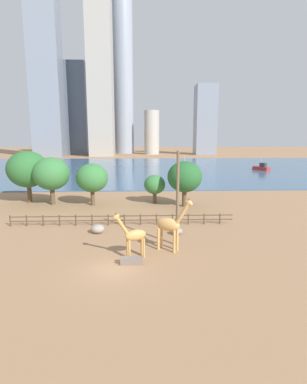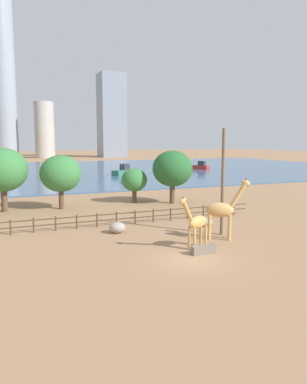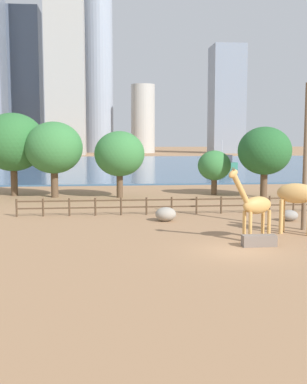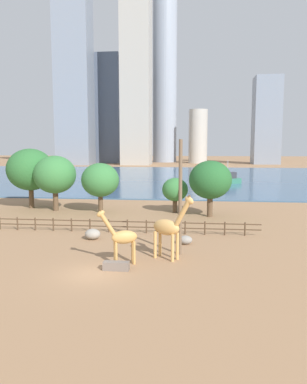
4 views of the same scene
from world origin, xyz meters
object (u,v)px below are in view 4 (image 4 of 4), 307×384
object	(u,v)px
tree_center_broad	(55,175)
tree_right_small	(30,170)
boulder_near_fence	(93,234)
feeding_trough	(116,266)
giraffe_companion	(122,237)
giraffe_tall	(168,227)
boulder_by_pole	(185,240)
utility_pole	(180,198)
tree_left_large	(210,180)
tree_right_tall	(100,180)
tree_left_small	(175,190)
boat_sailboat	(229,180)

from	to	relation	value
tree_center_broad	tree_right_small	xyz separation A→B (m)	(-4.08, 1.68, 0.52)
boulder_near_fence	feeding_trough	world-z (taller)	boulder_near_fence
giraffe_companion	feeding_trough	distance (m)	2.18
giraffe_tall	boulder_near_fence	bearing A→B (deg)	175.02
boulder_by_pole	giraffe_companion	bearing A→B (deg)	-126.31
giraffe_tall	boulder_by_pole	size ratio (longest dim) A/B	4.26
utility_pole	tree_right_small	world-z (taller)	utility_pole
tree_left_large	utility_pole	bearing A→B (deg)	-100.31
tree_right_small	giraffe_tall	bearing A→B (deg)	-46.22
giraffe_tall	tree_right_tall	bearing A→B (deg)	148.68
tree_center_broad	boulder_near_fence	bearing A→B (deg)	-58.01
tree_left_small	tree_right_small	size ratio (longest dim) A/B	0.55
boulder_near_fence	tree_left_large	bearing A→B (deg)	47.95
boulder_near_fence	feeding_trough	size ratio (longest dim) A/B	0.79
tree_center_broad	utility_pole	bearing A→B (deg)	-46.89
boulder_near_fence	utility_pole	bearing A→B (deg)	-25.81
tree_right_tall	tree_left_small	size ratio (longest dim) A/B	1.43
utility_pole	giraffe_tall	bearing A→B (deg)	-121.75
tree_left_small	tree_right_small	xyz separation A→B (m)	(-19.75, 1.35, 2.33)
feeding_trough	tree_right_tall	world-z (taller)	tree_right_tall
tree_center_broad	tree_right_small	world-z (taller)	tree_right_small
boulder_near_fence	boulder_by_pole	bearing A→B (deg)	-5.20
giraffe_tall	boulder_by_pole	world-z (taller)	giraffe_tall
tree_left_small	feeding_trough	bearing A→B (deg)	-97.09
giraffe_tall	boulder_by_pole	xyz separation A→B (m)	(1.17, 4.47, -2.06)
boulder_by_pole	feeding_trough	size ratio (longest dim) A/B	0.67
giraffe_tall	tree_left_small	size ratio (longest dim) A/B	1.15
feeding_trough	tree_right_small	bearing A→B (deg)	125.07
tree_right_small	boat_sailboat	size ratio (longest dim) A/B	1.39
tree_center_broad	tree_right_small	size ratio (longest dim) A/B	0.89
tree_left_large	tree_center_broad	xyz separation A→B (m)	(-19.98, 2.00, 0.30)
tree_left_large	tree_center_broad	world-z (taller)	tree_center_broad
tree_right_tall	feeding_trough	bearing A→B (deg)	-73.04
utility_pole	boat_sailboat	bearing A→B (deg)	81.02
tree_center_broad	boat_sailboat	xyz separation A→B (m)	(25.64, 36.21, -3.67)
utility_pole	giraffe_companion	bearing A→B (deg)	-144.95
giraffe_companion	boulder_near_fence	distance (m)	8.04
utility_pole	boat_sailboat	world-z (taller)	utility_pole
tree_right_small	tree_center_broad	bearing A→B (deg)	-22.41
utility_pole	tree_right_tall	distance (m)	20.57
feeding_trough	boat_sailboat	world-z (taller)	boat_sailboat
tree_right_tall	tree_right_small	world-z (taller)	tree_right_small
tree_left_large	tree_right_small	distance (m)	24.36
boat_sailboat	tree_right_small	bearing A→B (deg)	15.35
giraffe_companion	tree_left_large	world-z (taller)	tree_left_large
tree_left_large	tree_center_broad	size ratio (longest dim) A/B	0.93
boulder_by_pole	feeding_trough	xyz separation A→B (m)	(-4.56, -7.37, -0.08)
giraffe_companion	utility_pole	bearing A→B (deg)	-166.44
utility_pole	tree_left_large	world-z (taller)	utility_pole
utility_pole	tree_right_small	size ratio (longest dim) A/B	1.11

